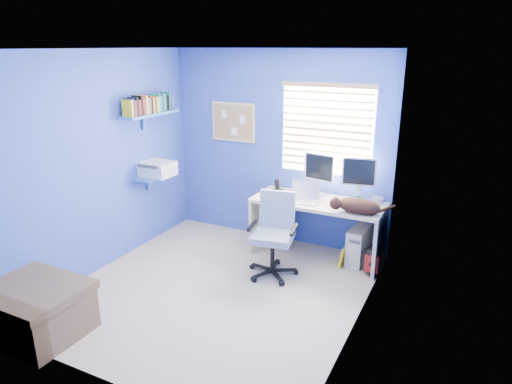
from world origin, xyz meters
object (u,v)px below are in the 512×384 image
at_px(cat, 358,206).
at_px(desk, 317,229).
at_px(tower_pc, 359,245).
at_px(office_chair, 274,245).
at_px(laptop, 304,194).

bearing_deg(cat, desk, 140.61).
distance_m(desk, tower_pc, 0.54).
bearing_deg(office_chair, cat, 26.97).
distance_m(desk, office_chair, 0.70).
height_order(cat, office_chair, office_chair).
xyz_separation_m(laptop, tower_pc, (0.65, 0.21, -0.62)).
height_order(laptop, cat, laptop).
bearing_deg(office_chair, laptop, 72.01).
bearing_deg(tower_pc, desk, -166.37).
distance_m(desk, cat, 0.73).
relative_size(tower_pc, office_chair, 0.48).
height_order(laptop, office_chair, laptop).
xyz_separation_m(cat, office_chair, (-0.84, -0.43, -0.47)).
distance_m(cat, tower_pc, 0.66).
bearing_deg(desk, office_chair, -115.97).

